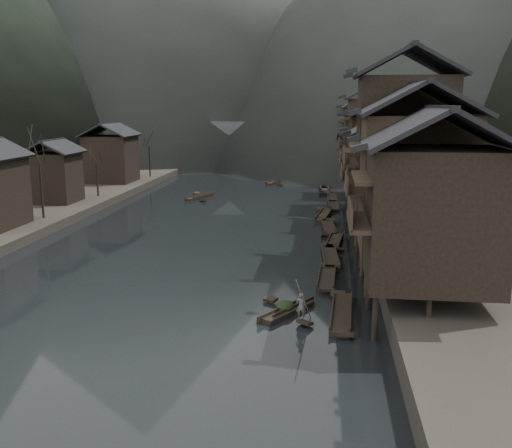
# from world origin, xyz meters

# --- Properties ---
(water) EXTENTS (300.00, 300.00, 0.00)m
(water) POSITION_xyz_m (0.00, 0.00, 0.00)
(water) COLOR black
(water) RESTS_ON ground
(right_bank) EXTENTS (40.00, 200.00, 1.80)m
(right_bank) POSITION_xyz_m (35.00, 40.00, 0.90)
(right_bank) COLOR #2D2823
(right_bank) RESTS_ON ground
(left_bank) EXTENTS (40.00, 200.00, 1.20)m
(left_bank) POSITION_xyz_m (-35.00, 40.00, 0.60)
(left_bank) COLOR #2D2823
(left_bank) RESTS_ON ground
(stilt_houses) EXTENTS (9.00, 67.60, 16.86)m
(stilt_houses) POSITION_xyz_m (17.28, 19.24, 8.83)
(stilt_houses) COLOR black
(stilt_houses) RESTS_ON ground
(left_houses) EXTENTS (8.10, 53.20, 8.73)m
(left_houses) POSITION_xyz_m (-20.50, 20.12, 5.66)
(left_houses) COLOR black
(left_houses) RESTS_ON left_bank
(bare_trees) EXTENTS (3.98, 63.21, 7.95)m
(bare_trees) POSITION_xyz_m (-17.00, 15.33, 6.53)
(bare_trees) COLOR black
(bare_trees) RESTS_ON left_bank
(moored_sampans) EXTENTS (3.02, 68.28, 0.47)m
(moored_sampans) POSITION_xyz_m (11.77, 23.56, 0.20)
(moored_sampans) COLOR black
(moored_sampans) RESTS_ON water
(midriver_boats) EXTENTS (11.67, 21.76, 0.45)m
(midriver_boats) POSITION_xyz_m (-1.18, 42.07, 0.20)
(midriver_boats) COLOR black
(midriver_boats) RESTS_ON water
(stone_bridge) EXTENTS (40.00, 6.00, 9.00)m
(stone_bridge) POSITION_xyz_m (-0.00, 72.00, 5.11)
(stone_bridge) COLOR #4C4C4F
(stone_bridge) RESTS_ON ground
(hero_sampan) EXTENTS (3.35, 4.62, 0.43)m
(hero_sampan) POSITION_xyz_m (9.27, -6.97, 0.20)
(hero_sampan) COLOR black
(hero_sampan) RESTS_ON water
(cargo_heap) EXTENTS (1.09, 1.42, 0.65)m
(cargo_heap) POSITION_xyz_m (9.14, -6.78, 0.76)
(cargo_heap) COLOR black
(cargo_heap) RESTS_ON hero_sampan
(boatman) EXTENTS (0.64, 0.45, 1.65)m
(boatman) POSITION_xyz_m (10.19, -8.43, 1.26)
(boatman) COLOR #555557
(boatman) RESTS_ON hero_sampan
(bamboo_pole) EXTENTS (0.96, 2.85, 3.54)m
(bamboo_pole) POSITION_xyz_m (10.39, -8.43, 3.86)
(bamboo_pole) COLOR #8C7A51
(bamboo_pole) RESTS_ON boatman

